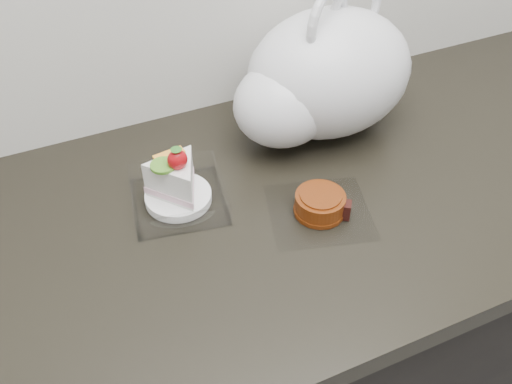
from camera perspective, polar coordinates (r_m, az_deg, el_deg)
name	(u,v)px	position (r m, az deg, el deg)	size (l,w,h in m)	color
counter	(295,338)	(1.32, 3.93, -14.40)	(2.04, 0.64, 0.90)	black
cake_tray	(177,188)	(0.94, -7.88, 0.40)	(0.17, 0.17, 0.12)	white
mooncake_wrap	(321,205)	(0.93, 6.49, -1.34)	(0.20, 0.19, 0.04)	white
plastic_bag	(321,78)	(1.05, 6.47, 11.25)	(0.41, 0.34, 0.29)	silver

